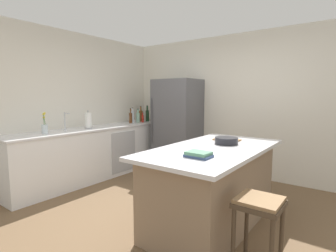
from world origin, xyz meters
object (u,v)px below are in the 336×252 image
(vinegar_bottle, at_px, (148,116))
(soda_bottle, at_px, (133,116))
(bar_stool, at_px, (259,213))
(mixing_bowl, at_px, (226,141))
(sink_faucet, at_px, (65,121))
(cutting_board, at_px, (227,140))
(flower_vase, at_px, (45,127))
(hot_sauce_bottle, at_px, (143,118))
(kitchen_island, at_px, (213,186))
(cookbook_stack, at_px, (198,154))
(gin_bottle, at_px, (138,117))
(paper_towel_roll, at_px, (88,121))
(whiskey_bottle, at_px, (141,116))
(syrup_bottle, at_px, (131,118))
(refrigerator, at_px, (177,125))
(wine_bottle, at_px, (147,115))

(vinegar_bottle, height_order, soda_bottle, soda_bottle)
(bar_stool, distance_m, mixing_bowl, 1.15)
(sink_faucet, bearing_deg, cutting_board, 16.67)
(flower_vase, distance_m, hot_sauce_bottle, 2.13)
(kitchen_island, height_order, flower_vase, flower_vase)
(cookbook_stack, bearing_deg, gin_bottle, 143.27)
(kitchen_island, xyz_separation_m, bar_stool, (0.70, -0.56, 0.08))
(sink_faucet, distance_m, paper_towel_roll, 0.40)
(sink_faucet, height_order, cookbook_stack, sink_faucet)
(sink_faucet, bearing_deg, gin_bottle, 87.42)
(flower_vase, relative_size, cookbook_stack, 1.33)
(whiskey_bottle, xyz_separation_m, hot_sauce_bottle, (0.13, -0.09, -0.04))
(bar_stool, bearing_deg, cutting_board, 125.54)
(kitchen_island, distance_m, syrup_bottle, 2.86)
(whiskey_bottle, height_order, mixing_bowl, whiskey_bottle)
(bar_stool, bearing_deg, refrigerator, 136.54)
(cookbook_stack, distance_m, mixing_bowl, 0.79)
(paper_towel_roll, bearing_deg, refrigerator, 60.07)
(paper_towel_roll, bearing_deg, flower_vase, -89.58)
(hot_sauce_bottle, bearing_deg, whiskey_bottle, 146.14)
(flower_vase, relative_size, soda_bottle, 1.03)
(kitchen_island, xyz_separation_m, gin_bottle, (-2.50, 1.43, 0.57))
(kitchen_island, distance_m, mixing_bowl, 0.56)
(flower_vase, height_order, hot_sauce_bottle, flower_vase)
(mixing_bowl, bearing_deg, paper_towel_roll, -177.57)
(cookbook_stack, bearing_deg, paper_towel_roll, 165.29)
(wine_bottle, bearing_deg, bar_stool, -35.52)
(flower_vase, distance_m, cutting_board, 2.68)
(cutting_board, bearing_deg, gin_bottle, 159.57)
(sink_faucet, relative_size, flower_vase, 0.93)
(gin_bottle, bearing_deg, paper_towel_roll, -90.14)
(bar_stool, distance_m, hot_sauce_bottle, 3.80)
(wine_bottle, bearing_deg, whiskey_bottle, -129.24)
(refrigerator, xyz_separation_m, gin_bottle, (-0.85, -0.23, 0.13))
(flower_vase, distance_m, gin_bottle, 2.04)
(mixing_bowl, bearing_deg, whiskey_bottle, 153.05)
(flower_vase, bearing_deg, cutting_board, 25.23)
(vinegar_bottle, bearing_deg, sink_faucet, -90.55)
(soda_bottle, bearing_deg, hot_sauce_bottle, 60.61)
(whiskey_bottle, bearing_deg, bar_stool, -33.41)
(refrigerator, relative_size, soda_bottle, 5.72)
(kitchen_island, relative_size, cookbook_stack, 7.93)
(bar_stool, distance_m, sink_faucet, 3.33)
(bar_stool, bearing_deg, paper_towel_roll, 167.17)
(vinegar_bottle, relative_size, cookbook_stack, 1.23)
(cutting_board, bearing_deg, bar_stool, -54.46)
(bar_stool, distance_m, soda_bottle, 3.79)
(soda_bottle, bearing_deg, refrigerator, 20.27)
(wine_bottle, bearing_deg, cutting_board, -26.29)
(paper_towel_roll, height_order, cutting_board, paper_towel_roll)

